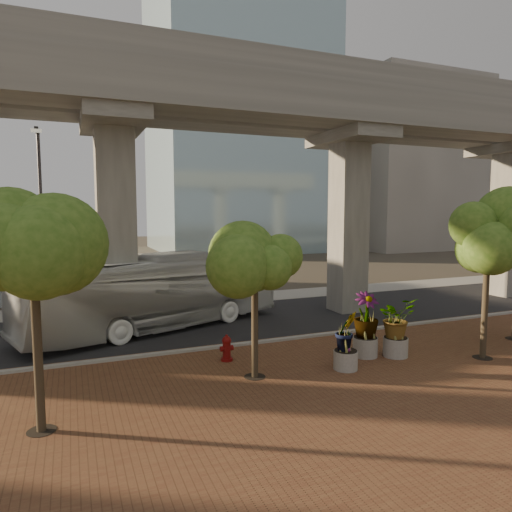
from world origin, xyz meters
name	(u,v)px	position (x,y,z in m)	size (l,w,h in m)	color
ground	(260,331)	(0.00, 0.00, 0.00)	(160.00, 160.00, 0.00)	#3E392D
brick_plaza	(364,395)	(0.00, -8.00, 0.03)	(70.00, 13.00, 0.06)	brown
asphalt_road	(244,321)	(0.00, 2.00, 0.02)	(90.00, 8.00, 0.04)	black
curb_strip	(278,340)	(0.00, -2.00, 0.08)	(70.00, 0.25, 0.16)	#99968F
far_sidewalk	(212,300)	(0.00, 7.50, 0.03)	(90.00, 3.00, 0.06)	#99968F
transit_viaduct	(244,173)	(0.00, 2.00, 7.29)	(72.00, 5.60, 12.40)	gray
midrise_block	(404,166)	(38.00, 36.00, 12.00)	(18.00, 16.00, 24.00)	#9F988F
transit_bus	(156,293)	(-4.34, 1.99, 1.71)	(2.88, 12.28, 3.42)	silver
fire_hydrant	(227,348)	(-2.78, -3.56, 0.52)	(0.48, 0.43, 0.96)	maroon
planter_front	(396,321)	(3.21, -5.47, 1.41)	(2.03, 2.03, 2.23)	gray
planter_right	(366,318)	(2.17, -5.04, 1.52)	(2.25, 2.25, 2.41)	#A19B91
planter_left	(346,334)	(0.71, -5.95, 1.29)	(1.84, 1.84, 2.03)	gray
street_tree_far_west	(33,251)	(-8.71, -6.88, 4.52)	(3.77, 3.77, 6.19)	#453A27
street_tree_near_west	(255,253)	(-2.45, -5.45, 4.14)	(3.36, 3.36, 5.63)	#453A27
street_tree_near_east	(488,239)	(6.07, -6.84, 4.45)	(3.73, 3.73, 6.11)	#453A27
streetlamp_west	(41,212)	(-9.13, 5.54, 5.40)	(0.46, 1.34, 9.26)	#2E2D32
streetlamp_east	(332,225)	(7.83, 6.66, 4.56)	(0.39, 1.13, 7.80)	#313036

